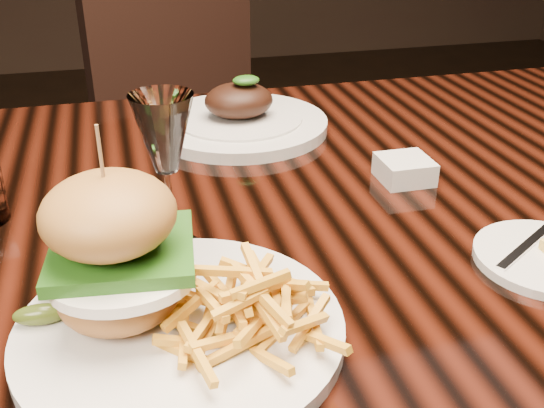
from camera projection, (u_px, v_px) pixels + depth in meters
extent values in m
cube|color=black|center=(258.00, 216.00, 0.80)|extent=(1.60, 0.90, 0.04)
cube|color=black|center=(533.00, 242.00, 1.47)|extent=(0.06, 0.06, 0.71)
cylinder|color=silver|center=(181.00, 329.00, 0.55)|extent=(0.29, 0.29, 0.01)
ellipsoid|color=#915B2E|center=(119.00, 294.00, 0.55)|extent=(0.10, 0.10, 0.05)
ellipsoid|color=white|center=(123.00, 278.00, 0.52)|extent=(0.12, 0.10, 0.01)
ellipsoid|color=orange|center=(146.00, 281.00, 0.51)|extent=(0.02, 0.02, 0.01)
cube|color=#286018|center=(114.00, 255.00, 0.53)|extent=(0.13, 0.12, 0.01)
ellipsoid|color=brown|center=(108.00, 214.00, 0.51)|extent=(0.11, 0.11, 0.07)
cylinder|color=olive|center=(103.00, 177.00, 0.50)|extent=(0.00, 0.00, 0.09)
ellipsoid|color=#2B3A0F|center=(40.00, 314.00, 0.55)|extent=(0.05, 0.02, 0.02)
ellipsoid|color=#2B3A0F|center=(60.00, 292.00, 0.58)|extent=(0.05, 0.04, 0.02)
cube|color=white|center=(528.00, 244.00, 0.67)|extent=(0.11, 0.08, 0.00)
cube|color=silver|center=(405.00, 169.00, 0.84)|extent=(0.08, 0.08, 0.03)
cylinder|color=white|center=(173.00, 247.00, 0.69)|extent=(0.06, 0.06, 0.00)
cylinder|color=white|center=(170.00, 209.00, 0.67)|extent=(0.01, 0.01, 0.09)
cone|color=white|center=(164.00, 133.00, 0.63)|extent=(0.06, 0.06, 0.08)
cylinder|color=silver|center=(239.00, 125.00, 1.00)|extent=(0.28, 0.28, 0.02)
cylinder|color=silver|center=(239.00, 123.00, 1.00)|extent=(0.20, 0.20, 0.02)
ellipsoid|color=black|center=(239.00, 100.00, 0.98)|extent=(0.11, 0.09, 0.05)
ellipsoid|color=#286018|center=(246.00, 80.00, 0.96)|extent=(0.04, 0.03, 0.01)
cube|color=black|center=(216.00, 164.00, 1.63)|extent=(0.59, 0.59, 0.06)
cube|color=black|center=(172.00, 50.00, 1.67)|extent=(0.45, 0.21, 0.50)
cylinder|color=black|center=(191.00, 296.00, 1.50)|extent=(0.04, 0.04, 0.45)
cylinder|color=black|center=(317.00, 248.00, 1.69)|extent=(0.04, 0.04, 0.45)
cylinder|color=black|center=(126.00, 230.00, 1.78)|extent=(0.04, 0.04, 0.45)
cylinder|color=black|center=(241.00, 196.00, 1.97)|extent=(0.04, 0.04, 0.45)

